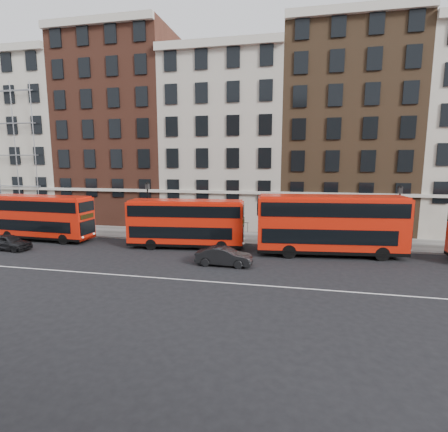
% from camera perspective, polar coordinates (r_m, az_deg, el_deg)
% --- Properties ---
extents(ground, '(120.00, 120.00, 0.00)m').
position_cam_1_polar(ground, '(24.59, -7.94, -8.55)').
color(ground, black).
rests_on(ground, ground).
extents(pavement, '(80.00, 5.00, 0.15)m').
position_cam_1_polar(pavement, '(34.29, -1.97, -3.28)').
color(pavement, slate).
rests_on(pavement, ground).
extents(kerb, '(80.00, 0.30, 0.16)m').
position_cam_1_polar(kerb, '(31.93, -3.05, -4.21)').
color(kerb, gray).
rests_on(kerb, ground).
extents(road_centre_line, '(70.00, 0.12, 0.01)m').
position_cam_1_polar(road_centre_line, '(22.82, -9.67, -9.99)').
color(road_centre_line, white).
rests_on(road_centre_line, ground).
extents(building_terrace, '(64.00, 11.95, 22.00)m').
position_cam_1_polar(building_terrace, '(40.86, 0.09, 13.04)').
color(building_terrace, '#BCB5A3').
rests_on(building_terrace, ground).
extents(bus_a, '(10.06, 2.87, 4.18)m').
position_cam_1_polar(bus_a, '(36.75, -27.77, -0.06)').
color(bus_a, red).
rests_on(bus_a, ground).
extents(bus_b, '(9.97, 3.38, 4.11)m').
position_cam_1_polar(bus_b, '(29.79, -6.28, -1.04)').
color(bus_b, red).
rests_on(bus_b, ground).
extents(bus_c, '(11.49, 3.91, 4.73)m').
position_cam_1_polar(bus_c, '(28.37, 16.87, -1.20)').
color(bus_c, red).
rests_on(bus_c, ground).
extents(car_rear, '(3.98, 1.81, 1.32)m').
position_cam_1_polar(car_rear, '(34.32, -31.73, -3.64)').
color(car_rear, black).
rests_on(car_rear, ground).
extents(car_front, '(4.03, 1.45, 1.32)m').
position_cam_1_polar(car_front, '(24.98, 0.00, -6.60)').
color(car_front, black).
rests_on(car_front, ground).
extents(lamp_post_left, '(0.44, 0.44, 5.33)m').
position_cam_1_polar(lamp_post_left, '(33.91, -12.30, 1.53)').
color(lamp_post_left, black).
rests_on(lamp_post_left, pavement).
extents(lamp_post_right, '(0.44, 0.44, 5.33)m').
position_cam_1_polar(lamp_post_right, '(32.21, 26.59, 0.38)').
color(lamp_post_right, black).
rests_on(lamp_post_right, pavement).
extents(iron_railings, '(6.60, 0.06, 1.00)m').
position_cam_1_polar(iron_railings, '(36.27, -1.13, -1.67)').
color(iron_railings, black).
rests_on(iron_railings, pavement).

